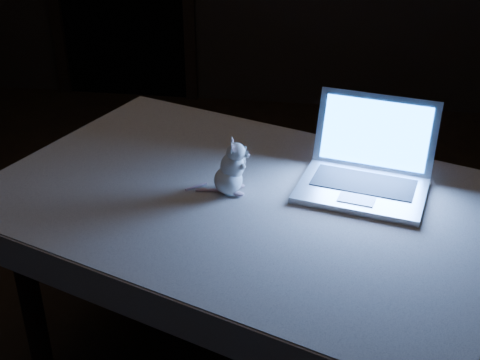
# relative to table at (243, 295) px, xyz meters

# --- Properties ---
(floor) EXTENTS (5.00, 5.00, 0.00)m
(floor) POSITION_rel_table_xyz_m (-0.16, 0.20, -0.38)
(floor) COLOR black
(floor) RESTS_ON ground
(table) EXTENTS (1.66, 1.36, 0.76)m
(table) POSITION_rel_table_xyz_m (0.00, 0.00, 0.00)
(table) COLOR black
(table) RESTS_ON floor
(tablecloth) EXTENTS (1.71, 1.31, 0.11)m
(tablecloth) POSITION_rel_table_xyz_m (-0.01, 0.04, 0.34)
(tablecloth) COLOR beige
(tablecloth) RESTS_ON table
(laptop) EXTENTS (0.44, 0.41, 0.26)m
(laptop) POSITION_rel_table_xyz_m (0.36, 0.06, 0.52)
(laptop) COLOR silver
(laptop) RESTS_ON tablecloth
(plush_mouse) EXTENTS (0.17, 0.17, 0.18)m
(plush_mouse) POSITION_rel_table_xyz_m (-0.05, 0.01, 0.48)
(plush_mouse) COLOR silver
(plush_mouse) RESTS_ON tablecloth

